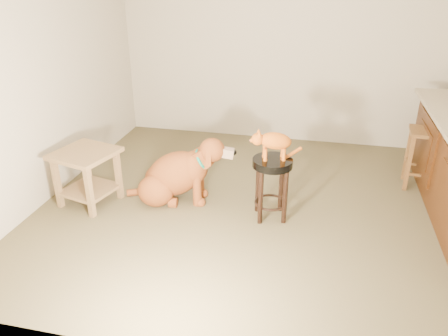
% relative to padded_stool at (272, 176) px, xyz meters
% --- Properties ---
extents(floor, '(4.50, 4.00, 0.01)m').
position_rel_padded_stool_xyz_m(floor, '(-0.10, 0.16, -0.44)').
color(floor, brown).
rests_on(floor, ground).
extents(room_shell, '(4.54, 4.04, 2.62)m').
position_rel_padded_stool_xyz_m(room_shell, '(-0.10, 0.16, 1.23)').
color(room_shell, '#B9AE95').
rests_on(room_shell, ground).
extents(padded_stool, '(0.39, 0.39, 0.62)m').
position_rel_padded_stool_xyz_m(padded_stool, '(0.00, 0.00, 0.00)').
color(padded_stool, black).
rests_on(padded_stool, ground).
extents(wood_stool, '(0.39, 0.39, 0.66)m').
position_rel_padded_stool_xyz_m(wood_stool, '(1.54, 1.02, -0.10)').
color(wood_stool, brown).
rests_on(wood_stool, ground).
extents(side_table, '(0.68, 0.68, 0.58)m').
position_rel_padded_stool_xyz_m(side_table, '(-1.87, -0.13, -0.06)').
color(side_table, brown).
rests_on(side_table, ground).
extents(golden_retriever, '(1.19, 0.62, 0.76)m').
position_rel_padded_stool_xyz_m(golden_retriever, '(-1.01, 0.13, -0.16)').
color(golden_retriever, brown).
rests_on(golden_retriever, ground).
extents(tabby_kitten, '(0.48, 0.29, 0.32)m').
position_rel_padded_stool_xyz_m(tabby_kitten, '(-0.01, -0.00, 0.36)').
color(tabby_kitten, '#A84D10').
rests_on(tabby_kitten, padded_stool).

